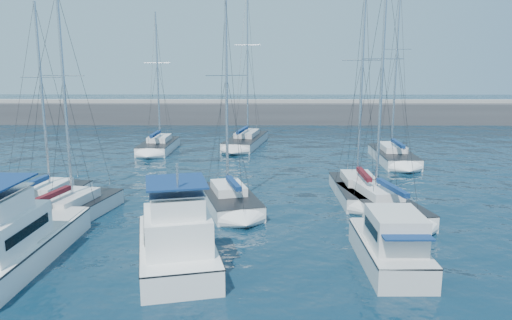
{
  "coord_description": "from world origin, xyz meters",
  "views": [
    {
      "loc": [
        2.9,
        -22.15,
        9.56
      ],
      "look_at": [
        2.65,
        9.71,
        3.0
      ],
      "focal_mm": 35.0,
      "sensor_mm": 36.0,
      "label": 1
    }
  ],
  "objects_px": {
    "sailboat_back_b": "(246,141)",
    "sailboat_back_c": "(393,156)",
    "sailboat_mid_e": "(381,204)",
    "sailboat_back_a": "(159,146)",
    "motor_yacht_stbd_inner": "(177,243)",
    "sailboat_mid_c": "(230,200)",
    "motor_yacht_stbd_outer": "(391,247)",
    "sailboat_mid_d": "(359,190)",
    "sailboat_mid_a": "(45,200)",
    "sailboat_mid_b": "(65,213)",
    "motor_yacht_port_inner": "(4,244)"
  },
  "relations": [
    {
      "from": "sailboat_mid_a",
      "to": "sailboat_mid_d",
      "type": "bearing_deg",
      "value": 13.85
    },
    {
      "from": "motor_yacht_stbd_outer",
      "to": "sailboat_mid_c",
      "type": "xyz_separation_m",
      "value": [
        -8.02,
        9.18,
        -0.42
      ]
    },
    {
      "from": "sailboat_mid_a",
      "to": "sailboat_back_a",
      "type": "distance_m",
      "value": 20.49
    },
    {
      "from": "motor_yacht_stbd_outer",
      "to": "sailboat_back_a",
      "type": "height_order",
      "value": "sailboat_back_a"
    },
    {
      "from": "sailboat_mid_c",
      "to": "motor_yacht_stbd_inner",
      "type": "bearing_deg",
      "value": -116.83
    },
    {
      "from": "sailboat_mid_a",
      "to": "sailboat_back_b",
      "type": "bearing_deg",
      "value": 68.86
    },
    {
      "from": "motor_yacht_stbd_outer",
      "to": "sailboat_mid_a",
      "type": "distance_m",
      "value": 21.97
    },
    {
      "from": "motor_yacht_stbd_outer",
      "to": "sailboat_back_b",
      "type": "height_order",
      "value": "sailboat_back_b"
    },
    {
      "from": "motor_yacht_port_inner",
      "to": "sailboat_back_b",
      "type": "bearing_deg",
      "value": 74.8
    },
    {
      "from": "sailboat_mid_b",
      "to": "sailboat_back_a",
      "type": "distance_m",
      "value": 22.97
    },
    {
      "from": "motor_yacht_stbd_inner",
      "to": "sailboat_mid_c",
      "type": "distance_m",
      "value": 9.42
    },
    {
      "from": "sailboat_mid_b",
      "to": "sailboat_back_a",
      "type": "bearing_deg",
      "value": 100.01
    },
    {
      "from": "sailboat_mid_d",
      "to": "sailboat_mid_e",
      "type": "relative_size",
      "value": 0.99
    },
    {
      "from": "motor_yacht_port_inner",
      "to": "sailboat_back_a",
      "type": "height_order",
      "value": "sailboat_back_a"
    },
    {
      "from": "motor_yacht_port_inner",
      "to": "sailboat_back_b",
      "type": "height_order",
      "value": "sailboat_back_b"
    },
    {
      "from": "sailboat_mid_c",
      "to": "sailboat_back_a",
      "type": "relative_size",
      "value": 0.94
    },
    {
      "from": "sailboat_mid_a",
      "to": "sailboat_back_b",
      "type": "xyz_separation_m",
      "value": [
        12.35,
        23.56,
        0.02
      ]
    },
    {
      "from": "motor_yacht_port_inner",
      "to": "sailboat_back_c",
      "type": "distance_m",
      "value": 34.34
    },
    {
      "from": "motor_yacht_stbd_inner",
      "to": "motor_yacht_port_inner",
      "type": "bearing_deg",
      "value": 167.68
    },
    {
      "from": "motor_yacht_stbd_inner",
      "to": "sailboat_back_b",
      "type": "distance_m",
      "value": 32.79
    },
    {
      "from": "sailboat_mid_b",
      "to": "sailboat_mid_d",
      "type": "height_order",
      "value": "sailboat_mid_d"
    },
    {
      "from": "sailboat_mid_c",
      "to": "sailboat_mid_d",
      "type": "xyz_separation_m",
      "value": [
        8.86,
        2.62,
        0.01
      ]
    },
    {
      "from": "sailboat_mid_c",
      "to": "sailboat_back_b",
      "type": "distance_m",
      "value": 23.5
    },
    {
      "from": "sailboat_mid_c",
      "to": "sailboat_back_a",
      "type": "height_order",
      "value": "sailboat_back_a"
    },
    {
      "from": "sailboat_back_c",
      "to": "sailboat_mid_a",
      "type": "bearing_deg",
      "value": -149.68
    },
    {
      "from": "sailboat_mid_b",
      "to": "sailboat_mid_c",
      "type": "xyz_separation_m",
      "value": [
        9.61,
        2.79,
        0.02
      ]
    },
    {
      "from": "sailboat_back_b",
      "to": "sailboat_back_c",
      "type": "distance_m",
      "value": 16.47
    },
    {
      "from": "sailboat_mid_b",
      "to": "sailboat_back_c",
      "type": "height_order",
      "value": "sailboat_back_c"
    },
    {
      "from": "sailboat_mid_e",
      "to": "sailboat_back_a",
      "type": "relative_size",
      "value": 1.05
    },
    {
      "from": "motor_yacht_stbd_inner",
      "to": "sailboat_mid_b",
      "type": "xyz_separation_m",
      "value": [
        -7.71,
        6.41,
        -0.63
      ]
    },
    {
      "from": "sailboat_mid_d",
      "to": "sailboat_mid_a",
      "type": "bearing_deg",
      "value": -173.24
    },
    {
      "from": "motor_yacht_stbd_inner",
      "to": "sailboat_back_a",
      "type": "distance_m",
      "value": 30.13
    },
    {
      "from": "sailboat_mid_d",
      "to": "sailboat_back_c",
      "type": "bearing_deg",
      "value": 65.05
    },
    {
      "from": "motor_yacht_stbd_inner",
      "to": "sailboat_mid_d",
      "type": "bearing_deg",
      "value": 34.54
    },
    {
      "from": "sailboat_mid_a",
      "to": "sailboat_mid_d",
      "type": "xyz_separation_m",
      "value": [
        20.83,
        2.68,
        0.02
      ]
    },
    {
      "from": "motor_yacht_stbd_inner",
      "to": "sailboat_mid_b",
      "type": "height_order",
      "value": "sailboat_mid_b"
    },
    {
      "from": "motor_yacht_stbd_outer",
      "to": "sailboat_mid_a",
      "type": "height_order",
      "value": "sailboat_mid_a"
    },
    {
      "from": "motor_yacht_stbd_outer",
      "to": "sailboat_back_a",
      "type": "xyz_separation_m",
      "value": [
        -16.65,
        29.34,
        -0.42
      ]
    },
    {
      "from": "sailboat_back_a",
      "to": "sailboat_back_b",
      "type": "height_order",
      "value": "sailboat_back_b"
    },
    {
      "from": "sailboat_mid_d",
      "to": "sailboat_back_a",
      "type": "distance_m",
      "value": 24.77
    },
    {
      "from": "sailboat_mid_a",
      "to": "sailboat_back_b",
      "type": "height_order",
      "value": "sailboat_back_b"
    },
    {
      "from": "sailboat_back_a",
      "to": "sailboat_back_c",
      "type": "relative_size",
      "value": 0.87
    },
    {
      "from": "sailboat_back_c",
      "to": "motor_yacht_port_inner",
      "type": "bearing_deg",
      "value": -134.33
    },
    {
      "from": "motor_yacht_port_inner",
      "to": "sailboat_back_a",
      "type": "distance_m",
      "value": 29.51
    },
    {
      "from": "sailboat_back_b",
      "to": "sailboat_back_c",
      "type": "relative_size",
      "value": 1.06
    },
    {
      "from": "sailboat_mid_b",
      "to": "sailboat_back_a",
      "type": "relative_size",
      "value": 0.94
    },
    {
      "from": "motor_yacht_stbd_outer",
      "to": "sailboat_back_b",
      "type": "bearing_deg",
      "value": 102.6
    },
    {
      "from": "sailboat_mid_e",
      "to": "sailboat_back_a",
      "type": "bearing_deg",
      "value": 119.97
    },
    {
      "from": "sailboat_mid_d",
      "to": "motor_yacht_stbd_outer",
      "type": "bearing_deg",
      "value": -94.63
    },
    {
      "from": "sailboat_mid_b",
      "to": "sailboat_mid_a",
      "type": "bearing_deg",
      "value": 143.25
    }
  ]
}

